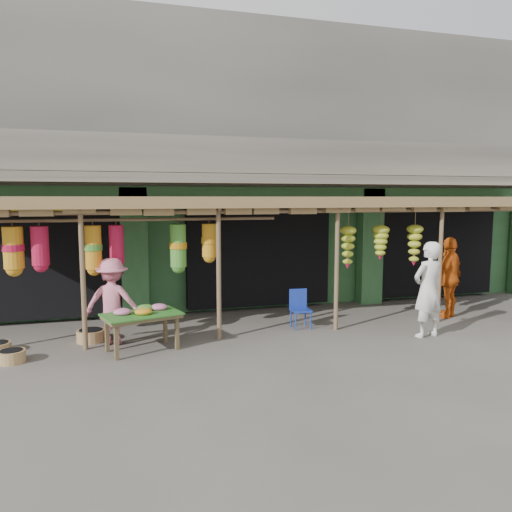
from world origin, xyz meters
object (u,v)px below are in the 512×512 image
object	(u,v)px
flower_table	(142,315)
blue_chair	(300,306)
person_vendor	(449,277)
person_shopper	(113,301)
person_front	(428,289)

from	to	relation	value
flower_table	blue_chair	xyz separation A→B (m)	(3.33, 0.75, -0.20)
person_vendor	person_shopper	size ratio (longest dim) A/B	1.14
flower_table	blue_chair	size ratio (longest dim) A/B	1.85
blue_chair	person_vendor	size ratio (longest dim) A/B	0.44
person_front	person_shopper	size ratio (longest dim) A/B	1.16
person_front	person_shopper	world-z (taller)	person_front
person_vendor	person_shopper	bearing A→B (deg)	-31.10
person_vendor	person_shopper	distance (m)	7.50
blue_chair	person_vendor	bearing A→B (deg)	0.32
flower_table	blue_chair	bearing A→B (deg)	-3.84
person_vendor	flower_table	bearing A→B (deg)	-26.49
person_front	flower_table	bearing A→B (deg)	-18.48
blue_chair	flower_table	bearing A→B (deg)	-165.57
blue_chair	person_vendor	world-z (taller)	person_vendor
flower_table	person_vendor	bearing A→B (deg)	-11.14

